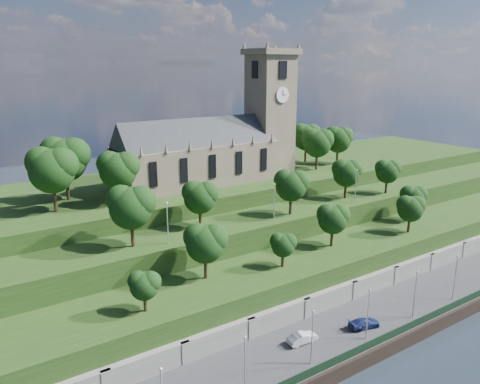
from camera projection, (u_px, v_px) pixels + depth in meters
ground at (389, 355)px, 63.38m from camera, size 320.00×320.00×0.00m
promenade at (356, 329)px, 67.93m from camera, size 160.00×12.00×2.00m
quay_wall at (390, 349)px, 63.05m from camera, size 160.00×0.50×2.20m
fence at (387, 336)px, 63.17m from camera, size 160.00×0.10×1.20m
retaining_wall at (328, 303)px, 72.33m from camera, size 160.00×2.10×5.00m
embankment_lower at (303, 279)px, 76.77m from camera, size 160.00×12.00×8.00m
embankment_upper at (263, 247)px, 85.08m from camera, size 160.00×10.00×12.00m
hilltop at (206, 210)px, 101.54m from camera, size 160.00×32.00×15.00m
church at (218, 144)px, 94.75m from camera, size 38.60×12.35×27.60m
trees_lower at (318, 223)px, 76.72m from camera, size 62.72×9.16×8.37m
trees_upper at (263, 186)px, 80.88m from camera, size 61.19×8.41×9.39m
trees_hilltop at (196, 151)px, 90.69m from camera, size 72.39×16.26×11.19m
lamp_posts_promenade at (368, 310)px, 62.64m from camera, size 60.36×0.36×7.45m
lamp_posts_upper at (274, 199)px, 80.04m from camera, size 40.36×0.36×6.59m
car_middle at (302, 338)px, 62.66m from camera, size 4.45×1.80×1.44m
car_right at (364, 323)px, 66.27m from camera, size 5.07×2.94×1.38m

